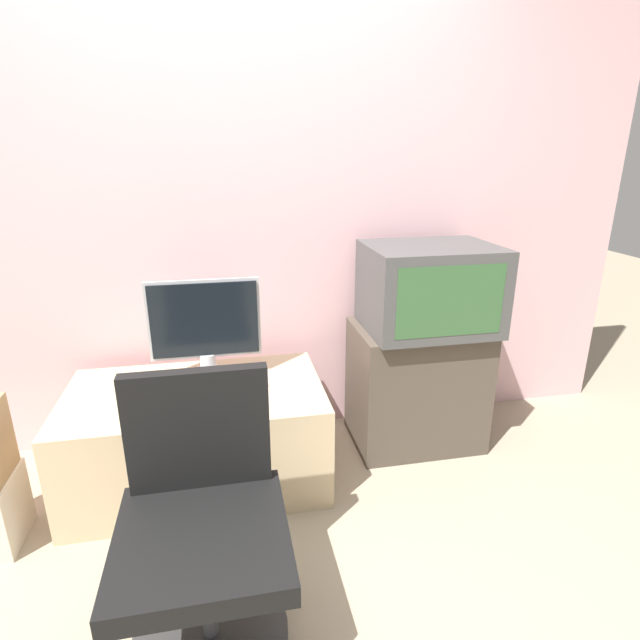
% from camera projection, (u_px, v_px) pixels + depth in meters
% --- Properties ---
extents(ground_plane, '(12.00, 12.00, 0.00)m').
position_uv_depth(ground_plane, '(261.00, 634.00, 1.63)').
color(ground_plane, tan).
extents(wall_back, '(4.40, 0.05, 2.60)m').
position_uv_depth(wall_back, '(227.00, 194.00, 2.44)').
color(wall_back, beige).
rests_on(wall_back, ground_plane).
extents(desk, '(1.15, 0.67, 0.47)m').
position_uv_depth(desk, '(199.00, 435.00, 2.33)').
color(desk, '#CCB289').
rests_on(desk, ground_plane).
extents(side_stand, '(0.66, 0.45, 0.65)m').
position_uv_depth(side_stand, '(416.00, 385.00, 2.64)').
color(side_stand, '#4C4238').
rests_on(side_stand, ground_plane).
extents(main_monitor, '(0.51, 0.20, 0.48)m').
position_uv_depth(main_monitor, '(205.00, 328.00, 2.31)').
color(main_monitor, '#B2B2B7').
rests_on(main_monitor, desk).
extents(keyboard, '(0.34, 0.13, 0.01)m').
position_uv_depth(keyboard, '(213.00, 392.00, 2.22)').
color(keyboard, silver).
rests_on(keyboard, desk).
extents(mouse, '(0.06, 0.04, 0.03)m').
position_uv_depth(mouse, '(262.00, 384.00, 2.28)').
color(mouse, black).
rests_on(mouse, desk).
extents(crt_tv, '(0.62, 0.48, 0.42)m').
position_uv_depth(crt_tv, '(430.00, 288.00, 2.44)').
color(crt_tv, '#474747').
rests_on(crt_tv, side_stand).
extents(office_chair, '(0.51, 0.51, 0.85)m').
position_uv_depth(office_chair, '(203.00, 531.00, 1.55)').
color(office_chair, '#333333').
rests_on(office_chair, ground_plane).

